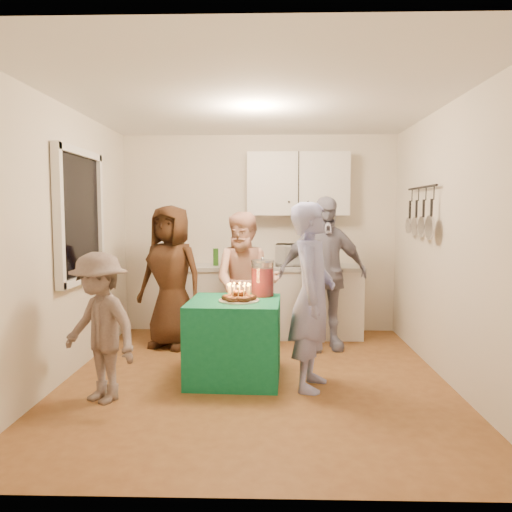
{
  "coord_description": "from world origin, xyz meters",
  "views": [
    {
      "loc": [
        0.13,
        -4.64,
        1.59
      ],
      "look_at": [
        0.0,
        0.35,
        1.15
      ],
      "focal_mm": 35.0,
      "sensor_mm": 36.0,
      "label": 1
    }
  ],
  "objects_px": {
    "man_birthday": "(312,296)",
    "child_near_left": "(100,327)",
    "microwave": "(295,255)",
    "woman_back_right": "(323,273)",
    "woman_back_left": "(171,277)",
    "punch_jar": "(263,279)",
    "woman_back_center": "(246,283)",
    "counter": "(274,303)",
    "party_table": "(235,340)"
  },
  "relations": [
    {
      "from": "man_birthday",
      "to": "child_near_left",
      "type": "distance_m",
      "value": 1.85
    },
    {
      "from": "microwave",
      "to": "woman_back_right",
      "type": "bearing_deg",
      "value": -59.59
    },
    {
      "from": "woman_back_left",
      "to": "woman_back_right",
      "type": "height_order",
      "value": "woman_back_right"
    },
    {
      "from": "punch_jar",
      "to": "woman_back_center",
      "type": "xyz_separation_m",
      "value": [
        -0.19,
        0.68,
        -0.13
      ]
    },
    {
      "from": "punch_jar",
      "to": "man_birthday",
      "type": "distance_m",
      "value": 0.65
    },
    {
      "from": "woman_back_left",
      "to": "woman_back_center",
      "type": "xyz_separation_m",
      "value": [
        0.89,
        -0.21,
        -0.04
      ]
    },
    {
      "from": "counter",
      "to": "microwave",
      "type": "xyz_separation_m",
      "value": [
        0.27,
        0.0,
        0.62
      ]
    },
    {
      "from": "party_table",
      "to": "punch_jar",
      "type": "xyz_separation_m",
      "value": [
        0.26,
        0.24,
        0.55
      ]
    },
    {
      "from": "man_birthday",
      "to": "woman_back_left",
      "type": "height_order",
      "value": "man_birthday"
    },
    {
      "from": "woman_back_center",
      "to": "child_near_left",
      "type": "distance_m",
      "value": 1.91
    },
    {
      "from": "punch_jar",
      "to": "woman_back_center",
      "type": "bearing_deg",
      "value": 105.91
    },
    {
      "from": "counter",
      "to": "microwave",
      "type": "distance_m",
      "value": 0.67
    },
    {
      "from": "party_table",
      "to": "woman_back_left",
      "type": "relative_size",
      "value": 0.51
    },
    {
      "from": "punch_jar",
      "to": "child_near_left",
      "type": "height_order",
      "value": "child_near_left"
    },
    {
      "from": "counter",
      "to": "woman_back_center",
      "type": "bearing_deg",
      "value": -112.98
    },
    {
      "from": "counter",
      "to": "punch_jar",
      "type": "relative_size",
      "value": 6.47
    },
    {
      "from": "counter",
      "to": "woman_back_center",
      "type": "distance_m",
      "value": 0.91
    },
    {
      "from": "party_table",
      "to": "woman_back_center",
      "type": "distance_m",
      "value": 1.01
    },
    {
      "from": "microwave",
      "to": "party_table",
      "type": "xyz_separation_m",
      "value": [
        -0.66,
        -1.69,
        -0.67
      ]
    },
    {
      "from": "microwave",
      "to": "man_birthday",
      "type": "relative_size",
      "value": 0.3
    },
    {
      "from": "counter",
      "to": "man_birthday",
      "type": "relative_size",
      "value": 1.31
    },
    {
      "from": "microwave",
      "to": "woman_back_left",
      "type": "relative_size",
      "value": 0.3
    },
    {
      "from": "counter",
      "to": "party_table",
      "type": "xyz_separation_m",
      "value": [
        -0.4,
        -1.69,
        -0.05
      ]
    },
    {
      "from": "woman_back_center",
      "to": "man_birthday",
      "type": "bearing_deg",
      "value": -52.47
    },
    {
      "from": "child_near_left",
      "to": "party_table",
      "type": "bearing_deg",
      "value": 61.46
    },
    {
      "from": "party_table",
      "to": "child_near_left",
      "type": "xyz_separation_m",
      "value": [
        -1.08,
        -0.6,
        0.25
      ]
    },
    {
      "from": "party_table",
      "to": "microwave",
      "type": "bearing_deg",
      "value": 68.58
    },
    {
      "from": "microwave",
      "to": "man_birthday",
      "type": "distance_m",
      "value": 1.92
    },
    {
      "from": "counter",
      "to": "woman_back_left",
      "type": "xyz_separation_m",
      "value": [
        -1.22,
        -0.56,
        0.41
      ]
    },
    {
      "from": "party_table",
      "to": "woman_back_left",
      "type": "xyz_separation_m",
      "value": [
        -0.82,
        1.13,
        0.46
      ]
    },
    {
      "from": "child_near_left",
      "to": "woman_back_center",
      "type": "bearing_deg",
      "value": 85.38
    },
    {
      "from": "woman_back_left",
      "to": "woman_back_center",
      "type": "distance_m",
      "value": 0.92
    },
    {
      "from": "punch_jar",
      "to": "man_birthday",
      "type": "bearing_deg",
      "value": -45.4
    },
    {
      "from": "microwave",
      "to": "punch_jar",
      "type": "relative_size",
      "value": 1.46
    },
    {
      "from": "counter",
      "to": "microwave",
      "type": "relative_size",
      "value": 4.43
    },
    {
      "from": "child_near_left",
      "to": "punch_jar",
      "type": "bearing_deg",
      "value": 64.47
    },
    {
      "from": "punch_jar",
      "to": "man_birthday",
      "type": "height_order",
      "value": "man_birthday"
    },
    {
      "from": "man_birthday",
      "to": "woman_back_right",
      "type": "height_order",
      "value": "woman_back_right"
    },
    {
      "from": "man_birthday",
      "to": "woman_back_center",
      "type": "bearing_deg",
      "value": 42.95
    },
    {
      "from": "woman_back_right",
      "to": "microwave",
      "type": "bearing_deg",
      "value": 105.84
    },
    {
      "from": "man_birthday",
      "to": "woman_back_center",
      "type": "xyz_separation_m",
      "value": [
        -0.65,
        1.14,
        -0.04
      ]
    },
    {
      "from": "man_birthday",
      "to": "microwave",
      "type": "bearing_deg",
      "value": 14.94
    },
    {
      "from": "counter",
      "to": "microwave",
      "type": "bearing_deg",
      "value": 0.0
    },
    {
      "from": "party_table",
      "to": "man_birthday",
      "type": "xyz_separation_m",
      "value": [
        0.72,
        -0.22,
        0.46
      ]
    },
    {
      "from": "woman_back_right",
      "to": "woman_back_left",
      "type": "bearing_deg",
      "value": 168.85
    },
    {
      "from": "counter",
      "to": "child_near_left",
      "type": "relative_size",
      "value": 1.74
    },
    {
      "from": "counter",
      "to": "party_table",
      "type": "height_order",
      "value": "counter"
    },
    {
      "from": "punch_jar",
      "to": "woman_back_right",
      "type": "xyz_separation_m",
      "value": [
        0.69,
        0.85,
        -0.04
      ]
    },
    {
      "from": "microwave",
      "to": "woman_back_right",
      "type": "xyz_separation_m",
      "value": [
        0.29,
        -0.61,
        -0.16
      ]
    },
    {
      "from": "party_table",
      "to": "woman_back_right",
      "type": "distance_m",
      "value": 1.53
    }
  ]
}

